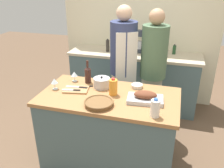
{
  "coord_description": "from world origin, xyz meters",
  "views": [
    {
      "loc": [
        0.65,
        -2.18,
        2.05
      ],
      "look_at": [
        0.0,
        0.12,
        0.96
      ],
      "focal_mm": 38.0,
      "sensor_mm": 36.0,
      "label": 1
    }
  ],
  "objects_px": {
    "cutting_board": "(76,89)",
    "knife_bread": "(85,87)",
    "roasting_pan": "(145,98)",
    "condiment_bottle_tall": "(174,50)",
    "wine_bottle_green": "(88,74)",
    "person_cook_guest": "(153,68)",
    "juice_jug": "(113,87)",
    "wine_glass_left": "(74,74)",
    "wicker_basket": "(99,103)",
    "knife_paring": "(72,90)",
    "condiment_bottle_extra": "(108,46)",
    "person_cook_aproned": "(123,64)",
    "knife_chef": "(77,87)",
    "stand_mixer": "(140,43)",
    "stock_pot": "(102,83)",
    "wine_glass_right": "(54,81)",
    "milk_jug": "(155,108)",
    "condiment_bottle_short": "(130,49)",
    "mixing_bowl": "(137,86)"
  },
  "relations": [
    {
      "from": "cutting_board",
      "to": "knife_bread",
      "type": "relative_size",
      "value": 1.48
    },
    {
      "from": "roasting_pan",
      "to": "condiment_bottle_tall",
      "type": "relative_size",
      "value": 2.45
    },
    {
      "from": "wine_bottle_green",
      "to": "person_cook_guest",
      "type": "relative_size",
      "value": 0.16
    },
    {
      "from": "juice_jug",
      "to": "wine_glass_left",
      "type": "xyz_separation_m",
      "value": [
        -0.55,
        0.22,
        0.0
      ]
    },
    {
      "from": "wicker_basket",
      "to": "knife_paring",
      "type": "distance_m",
      "value": 0.44
    },
    {
      "from": "condiment_bottle_extra",
      "to": "person_cook_aproned",
      "type": "bearing_deg",
      "value": -56.87
    },
    {
      "from": "knife_chef",
      "to": "condiment_bottle_extra",
      "type": "xyz_separation_m",
      "value": [
        -0.05,
        1.36,
        0.12
      ]
    },
    {
      "from": "stand_mixer",
      "to": "person_cook_aproned",
      "type": "bearing_deg",
      "value": -98.35
    },
    {
      "from": "wicker_basket",
      "to": "knife_bread",
      "type": "height_order",
      "value": "wicker_basket"
    },
    {
      "from": "roasting_pan",
      "to": "stock_pot",
      "type": "height_order",
      "value": "stock_pot"
    },
    {
      "from": "person_cook_aproned",
      "to": "condiment_bottle_extra",
      "type": "bearing_deg",
      "value": 96.14
    },
    {
      "from": "wicker_basket",
      "to": "person_cook_aproned",
      "type": "relative_size",
      "value": 0.17
    },
    {
      "from": "wine_glass_right",
      "to": "knife_chef",
      "type": "relative_size",
      "value": 0.5
    },
    {
      "from": "person_cook_aproned",
      "to": "knife_bread",
      "type": "bearing_deg",
      "value": -141.42
    },
    {
      "from": "wine_bottle_green",
      "to": "wine_glass_right",
      "type": "relative_size",
      "value": 2.17
    },
    {
      "from": "milk_jug",
      "to": "condiment_bottle_short",
      "type": "height_order",
      "value": "condiment_bottle_short"
    },
    {
      "from": "knife_bread",
      "to": "stand_mixer",
      "type": "height_order",
      "value": "stand_mixer"
    },
    {
      "from": "wicker_basket",
      "to": "mixing_bowl",
      "type": "height_order",
      "value": "wicker_basket"
    },
    {
      "from": "knife_chef",
      "to": "knife_paring",
      "type": "height_order",
      "value": "same"
    },
    {
      "from": "knife_chef",
      "to": "knife_paring",
      "type": "xyz_separation_m",
      "value": [
        -0.03,
        -0.09,
        0.0
      ]
    },
    {
      "from": "knife_chef",
      "to": "knife_bread",
      "type": "distance_m",
      "value": 0.09
    },
    {
      "from": "knife_bread",
      "to": "roasting_pan",
      "type": "bearing_deg",
      "value": -12.47
    },
    {
      "from": "wicker_basket",
      "to": "milk_jug",
      "type": "bearing_deg",
      "value": -5.6
    },
    {
      "from": "juice_jug",
      "to": "condiment_bottle_extra",
      "type": "height_order",
      "value": "condiment_bottle_extra"
    },
    {
      "from": "condiment_bottle_tall",
      "to": "person_cook_aproned",
      "type": "height_order",
      "value": "person_cook_aproned"
    },
    {
      "from": "condiment_bottle_extra",
      "to": "roasting_pan",
      "type": "bearing_deg",
      "value": -60.08
    },
    {
      "from": "roasting_pan",
      "to": "knife_paring",
      "type": "distance_m",
      "value": 0.82
    },
    {
      "from": "stand_mixer",
      "to": "condiment_bottle_short",
      "type": "height_order",
      "value": "stand_mixer"
    },
    {
      "from": "wine_bottle_green",
      "to": "knife_chef",
      "type": "bearing_deg",
      "value": -105.64
    },
    {
      "from": "milk_jug",
      "to": "stock_pot",
      "type": "bearing_deg",
      "value": 145.11
    },
    {
      "from": "wine_bottle_green",
      "to": "person_cook_aproned",
      "type": "height_order",
      "value": "person_cook_aproned"
    },
    {
      "from": "cutting_board",
      "to": "condiment_bottle_tall",
      "type": "bearing_deg",
      "value": 57.31
    },
    {
      "from": "wine_glass_right",
      "to": "person_cook_aproned",
      "type": "bearing_deg",
      "value": 53.24
    },
    {
      "from": "wicker_basket",
      "to": "stock_pot",
      "type": "height_order",
      "value": "stock_pot"
    },
    {
      "from": "wine_glass_left",
      "to": "condiment_bottle_tall",
      "type": "height_order",
      "value": "condiment_bottle_tall"
    },
    {
      "from": "roasting_pan",
      "to": "wicker_basket",
      "type": "bearing_deg",
      "value": -154.87
    },
    {
      "from": "cutting_board",
      "to": "person_cook_guest",
      "type": "bearing_deg",
      "value": 45.64
    },
    {
      "from": "mixing_bowl",
      "to": "stand_mixer",
      "type": "distance_m",
      "value": 1.28
    },
    {
      "from": "wine_glass_right",
      "to": "juice_jug",
      "type": "bearing_deg",
      "value": 3.95
    },
    {
      "from": "wine_bottle_green",
      "to": "wine_glass_left",
      "type": "relative_size",
      "value": 2.27
    },
    {
      "from": "milk_jug",
      "to": "stand_mixer",
      "type": "height_order",
      "value": "stand_mixer"
    },
    {
      "from": "juice_jug",
      "to": "wine_bottle_green",
      "type": "height_order",
      "value": "wine_bottle_green"
    },
    {
      "from": "knife_chef",
      "to": "condiment_bottle_short",
      "type": "distance_m",
      "value": 1.42
    },
    {
      "from": "juice_jug",
      "to": "milk_jug",
      "type": "relative_size",
      "value": 1.05
    },
    {
      "from": "wine_glass_right",
      "to": "stand_mixer",
      "type": "distance_m",
      "value": 1.7
    },
    {
      "from": "knife_bread",
      "to": "stand_mixer",
      "type": "relative_size",
      "value": 0.57
    },
    {
      "from": "condiment_bottle_short",
      "to": "person_cook_guest",
      "type": "distance_m",
      "value": 0.79
    },
    {
      "from": "wicker_basket",
      "to": "juice_jug",
      "type": "relative_size",
      "value": 1.54
    },
    {
      "from": "condiment_bottle_short",
      "to": "person_cook_guest",
      "type": "xyz_separation_m",
      "value": [
        0.45,
        -0.64,
        -0.04
      ]
    },
    {
      "from": "wicker_basket",
      "to": "mixing_bowl",
      "type": "relative_size",
      "value": 2.2
    }
  ]
}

